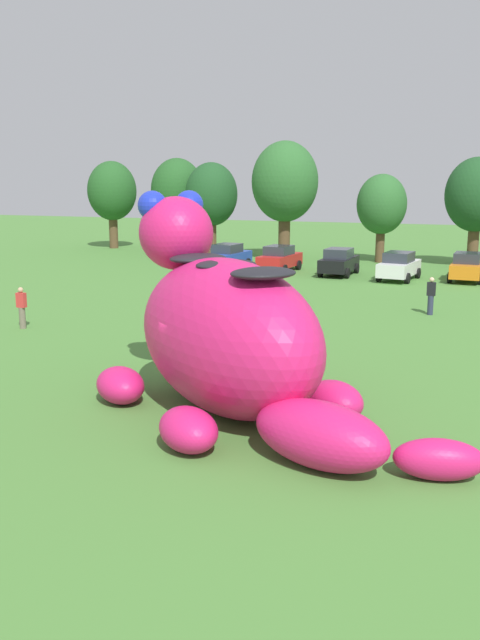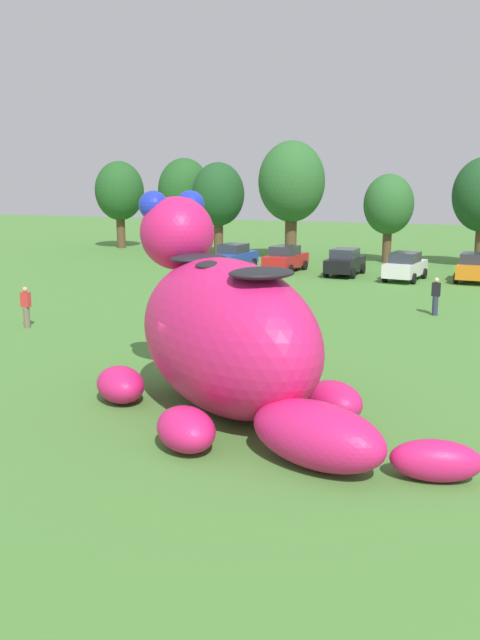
{
  "view_description": "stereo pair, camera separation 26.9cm",
  "coord_description": "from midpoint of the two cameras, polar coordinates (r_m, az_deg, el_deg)",
  "views": [
    {
      "loc": [
        6.46,
        -15.63,
        6.0
      ],
      "look_at": [
        0.16,
        1.18,
        2.24
      ],
      "focal_mm": 37.78,
      "sensor_mm": 36.0,
      "label": 1
    },
    {
      "loc": [
        6.71,
        -15.54,
        6.0
      ],
      "look_at": [
        0.16,
        1.18,
        2.24
      ],
      "focal_mm": 37.78,
      "sensor_mm": 36.0,
      "label": 2
    }
  ],
  "objects": [
    {
      "name": "car_red",
      "position": [
        44.87,
        3.2,
        5.22
      ],
      "size": [
        2.23,
        4.24,
        1.72
      ],
      "color": "red",
      "rests_on": "ground"
    },
    {
      "name": "spectator_near_inflatable",
      "position": [
        28.94,
        -18.25,
        0.97
      ],
      "size": [
        0.38,
        0.26,
        1.71
      ],
      "color": "#726656",
      "rests_on": "ground"
    },
    {
      "name": "tree_far_left",
      "position": [
        61.17,
        -10.92,
        10.64
      ],
      "size": [
        4.27,
        4.27,
        7.59
      ],
      "color": "brown",
      "rests_on": "ground"
    },
    {
      "name": "ground_plane",
      "position": [
        17.95,
        -2.25,
        -7.72
      ],
      "size": [
        160.0,
        160.0,
        0.0
      ],
      "primitive_type": "plane",
      "color": "#4C8438"
    },
    {
      "name": "giant_inflatable_creature",
      "position": [
        17.47,
        -1.52,
        -1.15
      ],
      "size": [
        10.6,
        7.95,
        5.69
      ],
      "color": "#E01E6B",
      "rests_on": "ground"
    },
    {
      "name": "car_black",
      "position": [
        43.46,
        8.21,
        4.91
      ],
      "size": [
        2.07,
        4.16,
        1.72
      ],
      "color": "black",
      "rests_on": "ground"
    },
    {
      "name": "spectator_mid_field",
      "position": [
        31.46,
        15.63,
        1.96
      ],
      "size": [
        0.38,
        0.26,
        1.71
      ],
      "color": "#2D334C",
      "rests_on": "ground"
    },
    {
      "name": "car_blue",
      "position": [
        46.1,
        -1.19,
        5.41
      ],
      "size": [
        2.25,
        4.25,
        1.72
      ],
      "color": "#2347B7",
      "rests_on": "ground"
    },
    {
      "name": "tree_centre_right",
      "position": [
        49.67,
        19.24,
        9.93
      ],
      "size": [
        4.24,
        4.24,
        7.53
      ],
      "color": "brown",
      "rests_on": "ground"
    },
    {
      "name": "tree_mid_left",
      "position": [
        54.13,
        -2.58,
        10.54
      ],
      "size": [
        4.13,
        4.13,
        7.34
      ],
      "color": "brown",
      "rests_on": "ground"
    },
    {
      "name": "tree_left",
      "position": [
        57.16,
        -5.47,
        10.83
      ],
      "size": [
        4.36,
        4.36,
        7.75
      ],
      "color": "brown",
      "rests_on": "ground"
    },
    {
      "name": "car_white",
      "position": [
        41.99,
        13.14,
        4.48
      ],
      "size": [
        2.34,
        4.29,
        1.72
      ],
      "color": "white",
      "rests_on": "ground"
    },
    {
      "name": "tree_centre_left",
      "position": [
        51.34,
        3.67,
        11.54
      ],
      "size": [
        4.97,
        4.97,
        8.83
      ],
      "color": "brown",
      "rests_on": "ground"
    },
    {
      "name": "tree_centre",
      "position": [
        50.61,
        11.76,
        9.53
      ],
      "size": [
        3.61,
        3.61,
        6.41
      ],
      "color": "brown",
      "rests_on": "ground"
    },
    {
      "name": "car_orange",
      "position": [
        42.71,
        18.53,
        4.29
      ],
      "size": [
        2.08,
        4.17,
        1.72
      ],
      "color": "orange",
      "rests_on": "ground"
    }
  ]
}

